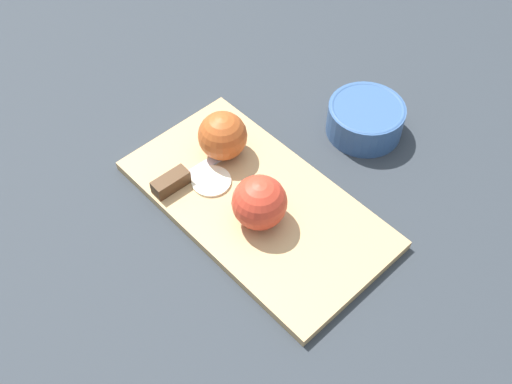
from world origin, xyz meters
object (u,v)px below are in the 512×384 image
object	(u,v)px
apple_half_right	(223,136)
bowl	(366,118)
apple_half_left	(260,202)
knife	(175,180)

from	to	relation	value
apple_half_right	bowl	size ratio (longest dim) A/B	0.61
apple_half_left	knife	distance (m)	0.14
apple_half_left	apple_half_right	size ratio (longest dim) A/B	1.03
apple_half_left	apple_half_right	world-z (taller)	apple_half_left
apple_half_right	knife	bearing A→B (deg)	-97.89
bowl	apple_half_left	bearing A→B (deg)	105.33
apple_half_right	bowl	world-z (taller)	apple_half_right
apple_half_left	bowl	bearing A→B (deg)	9.56
apple_half_left	bowl	xyz separation A→B (m)	(0.07, -0.25, -0.02)
apple_half_left	bowl	distance (m)	0.26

